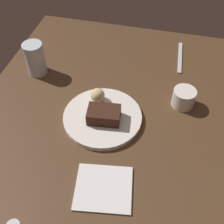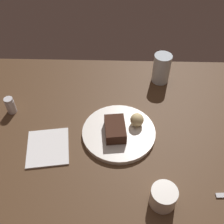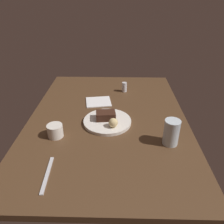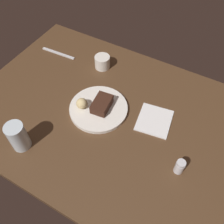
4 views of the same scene
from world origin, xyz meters
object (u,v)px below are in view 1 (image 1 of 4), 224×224
chocolate_cake_slice (104,115)px  bread_roll (98,95)px  dessert_plate (104,118)px  folded_napkin (104,188)px  coffee_cup (184,98)px  butter_knife (180,57)px  water_glass (35,59)px

chocolate_cake_slice → bread_roll: size_ratio=2.15×
dessert_plate → bread_roll: (-6.09, -3.68, 3.13)cm
bread_roll → folded_napkin: (29.05, 9.59, -3.66)cm
coffee_cup → folded_napkin: coffee_cup is taller
coffee_cup → butter_knife: size_ratio=0.38×
dessert_plate → water_glass: 34.22cm
dessert_plate → water_glass: (-16.53, -29.51, 5.18)cm
bread_roll → folded_napkin: bread_roll is taller
butter_knife → folded_napkin: 62.07cm
bread_roll → coffee_cup: bearing=103.1°
water_glass → coffee_cup: size_ratio=1.64×
water_glass → coffee_cup: 53.19cm
bread_roll → chocolate_cake_slice: bearing=28.7°
dessert_plate → butter_knife: 42.68cm
chocolate_cake_slice → bread_roll: bread_roll is taller
chocolate_cake_slice → folded_napkin: size_ratio=0.67×
dessert_plate → bread_roll: bearing=-148.9°
chocolate_cake_slice → dessert_plate: bearing=-164.8°
folded_napkin → butter_knife: bearing=166.2°
bread_roll → coffee_cup: bread_roll is taller
bread_roll → dessert_plate: bearing=31.1°
bread_roll → butter_knife: size_ratio=0.24×
butter_knife → bread_roll: bearing=138.9°
chocolate_cake_slice → water_glass: water_glass is taller
chocolate_cake_slice → water_glass: bearing=-120.8°
folded_napkin → bread_roll: bearing=-161.7°
chocolate_cake_slice → coffee_cup: size_ratio=1.36×
bread_roll → coffee_cup: 27.84cm
coffee_cup → butter_knife: coffee_cup is taller
bread_roll → butter_knife: bread_roll is taller
butter_knife → water_glass: bearing=109.3°
coffee_cup → bread_roll: bearing=-76.9°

